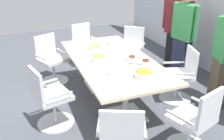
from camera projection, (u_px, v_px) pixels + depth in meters
name	position (u px, v px, depth m)	size (l,w,h in m)	color
ground_plane	(112.00, 99.00, 4.33)	(10.00, 10.00, 0.01)	#4C4F56
conference_table	(112.00, 66.00, 4.07)	(2.40, 1.20, 0.75)	#CCB793
office_chair_0	(132.00, 51.00, 5.34)	(0.76, 0.76, 0.91)	silver
office_chair_1	(85.00, 47.00, 5.61)	(0.64, 0.64, 0.91)	silver
office_chair_2	(51.00, 62.00, 4.81)	(0.72, 0.72, 0.91)	silver
office_chair_3	(50.00, 101.00, 3.50)	(0.65, 0.65, 0.91)	silver
office_chair_5	(194.00, 124.00, 3.00)	(0.68, 0.68, 0.91)	silver
office_chair_6	(180.00, 77.00, 4.17)	(0.68, 0.68, 0.91)	silver
person_standing_0	(176.00, 29.00, 5.11)	(0.53, 0.44, 1.74)	black
person_standing_1	(183.00, 35.00, 4.71)	(0.62, 0.29, 1.74)	#232842
person_standing_2	(224.00, 55.00, 3.86)	(0.60, 0.36, 1.66)	brown
snack_bowl_cookies	(96.00, 47.00, 4.40)	(0.24, 0.24, 0.10)	white
snack_bowl_chips_yellow	(98.00, 58.00, 3.93)	(0.21, 0.21, 0.10)	white
snack_bowl_chips_orange	(144.00, 73.00, 3.37)	(0.25, 0.25, 0.12)	white
donut_platter	(137.00, 60.00, 3.92)	(0.38, 0.38, 0.04)	white
plate_stack	(113.00, 72.00, 3.49)	(0.19, 0.19, 0.04)	white
napkin_pile	(111.00, 41.00, 4.72)	(0.15, 0.15, 0.08)	white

